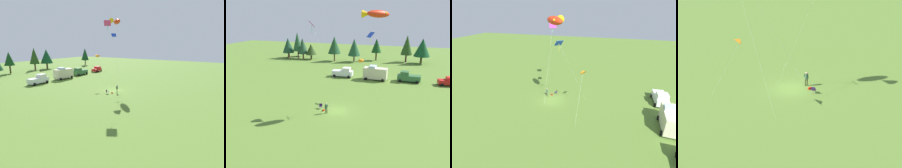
{
  "view_description": "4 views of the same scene",
  "coord_description": "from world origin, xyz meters",
  "views": [
    {
      "loc": [
        -30.33,
        -19.35,
        9.63
      ],
      "look_at": [
        -0.73,
        0.18,
        1.58
      ],
      "focal_mm": 28.0,
      "sensor_mm": 36.0,
      "label": 1
    },
    {
      "loc": [
        9.92,
        -30.26,
        14.6
      ],
      "look_at": [
        0.12,
        0.14,
        4.43
      ],
      "focal_mm": 35.0,
      "sensor_mm": 36.0,
      "label": 2
    },
    {
      "loc": [
        27.34,
        10.69,
        16.17
      ],
      "look_at": [
        -0.61,
        2.28,
        3.42
      ],
      "focal_mm": 28.0,
      "sensor_mm": 36.0,
      "label": 3
    },
    {
      "loc": [
        -14.31,
        28.57,
        16.01
      ],
      "look_at": [
        -1.03,
        2.24,
        1.72
      ],
      "focal_mm": 50.0,
      "sensor_mm": 36.0,
      "label": 4
    }
  ],
  "objects": [
    {
      "name": "truck_green_flatbed",
      "position": [
        10.47,
        19.96,
        1.1
      ],
      "size": [
        5.06,
        2.54,
        2.34
      ],
      "rotation": [
        0.0,
        0.0,
        3.11
      ],
      "color": "#306538",
      "rests_on": "ground"
    },
    {
      "name": "kite_delta_orange",
      "position": [
        2.17,
        6.07,
        7.09
      ],
      "size": [
        5.17,
        1.21,
        7.47
      ],
      "color": "orange",
      "rests_on": "ground"
    },
    {
      "name": "folding_chair",
      "position": [
        -2.8,
        0.0,
        0.49
      ],
      "size": [
        0.55,
        0.55,
        0.82
      ],
      "rotation": [
        0.0,
        0.0,
        4.87
      ],
      "color": "#2C1A43",
      "rests_on": "ground"
    },
    {
      "name": "kite_large_fish",
      "position": [
        4.94,
        2.83,
        14.71
      ],
      "size": [
        8.35,
        6.13,
        15.32
      ],
      "color": "red",
      "rests_on": "ground"
    },
    {
      "name": "van_camper_beige",
      "position": [
        3.07,
        19.27,
        1.64
      ],
      "size": [
        5.54,
        2.9,
        3.34
      ],
      "rotation": [
        0.0,
        0.0,
        3.07
      ],
      "color": "beige",
      "rests_on": "ground"
    },
    {
      "name": "ground_plane",
      "position": [
        0.0,
        0.0,
        0.0
      ],
      "size": [
        160.0,
        160.0,
        0.0
      ],
      "primitive_type": "plane",
      "color": "#55772C"
    },
    {
      "name": "truck_white_pickup",
      "position": [
        -4.76,
        19.45,
        1.1
      ],
      "size": [
        5.06,
        2.53,
        2.34
      ],
      "rotation": [
        0.0,
        0.0,
        0.03
      ],
      "color": "silver",
      "rests_on": "ground"
    },
    {
      "name": "person_kite_flyer",
      "position": [
        -1.3,
        -1.41,
        1.02
      ],
      "size": [
        0.55,
        0.47,
        1.74
      ],
      "rotation": [
        0.0,
        0.0,
        5.28
      ],
      "color": "#414A26",
      "rests_on": "ground"
    },
    {
      "name": "car_red_sedan",
      "position": [
        18.92,
        19.69,
        0.95
      ],
      "size": [
        4.42,
        2.71,
        1.89
      ],
      "rotation": [
        0.0,
        0.0,
        0.15
      ],
      "color": "red",
      "rests_on": "ground"
    },
    {
      "name": "kite_diamond_rainbow",
      "position": [
        -3.44,
        -0.72,
        13.01
      ],
      "size": [
        6.3,
        1.47,
        13.78
      ],
      "color": "#D72F92",
      "rests_on": "ground"
    },
    {
      "name": "kite_diamond_blue",
      "position": [
        4.18,
        3.12,
        11.4
      ],
      "size": [
        6.54,
        4.02,
        12.11
      ],
      "color": "blue",
      "rests_on": "ground"
    },
    {
      "name": "backpack_on_grass",
      "position": [
        -2.03,
        -0.73,
        0.11
      ],
      "size": [
        0.33,
        0.38,
        0.22
      ],
      "primitive_type": "cube",
      "rotation": [
        0.0,
        0.0,
        1.16
      ],
      "color": "#AE1607",
      "rests_on": "ground"
    }
  ]
}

